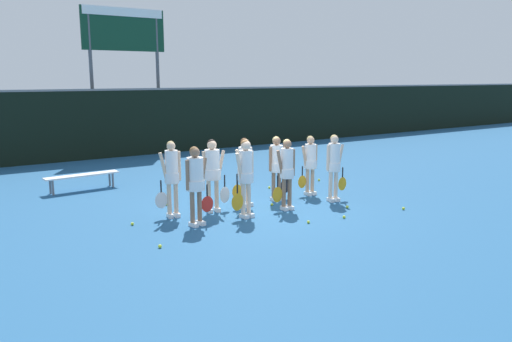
{
  "coord_description": "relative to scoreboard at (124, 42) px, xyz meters",
  "views": [
    {
      "loc": [
        -6.53,
        -9.87,
        3.18
      ],
      "look_at": [
        -0.01,
        0.08,
        0.94
      ],
      "focal_mm": 35.0,
      "sensor_mm": 36.0,
      "label": 1
    }
  ],
  "objects": [
    {
      "name": "player_2",
      "position": [
        0.07,
        -11.1,
        -3.59
      ],
      "size": [
        0.63,
        0.34,
        1.73
      ],
      "rotation": [
        0.0,
        0.0,
        -0.12
      ],
      "color": "#8C664C",
      "rests_on": "ground_plane"
    },
    {
      "name": "tennis_ball_6",
      "position": [
        0.7,
        -12.46,
        -4.57
      ],
      "size": [
        0.07,
        0.07,
        0.07
      ],
      "primitive_type": "sphere",
      "color": "#CCE033",
      "rests_on": "ground_plane"
    },
    {
      "name": "player_1",
      "position": [
        -1.13,
        -11.14,
        -3.53
      ],
      "size": [
        0.63,
        0.34,
        1.8
      ],
      "rotation": [
        0.0,
        0.0,
        0.13
      ],
      "color": "beige",
      "rests_on": "ground_plane"
    },
    {
      "name": "ground_plane",
      "position": [
        -0.5,
        -10.7,
        -4.6
      ],
      "size": [
        140.0,
        140.0,
        0.0
      ],
      "primitive_type": "plane",
      "color": "#235684"
    },
    {
      "name": "player_7",
      "position": [
        0.41,
        -10.2,
        -3.61
      ],
      "size": [
        0.67,
        0.38,
        1.69
      ],
      "rotation": [
        0.0,
        0.0,
        0.04
      ],
      "color": "#8C664C",
      "rests_on": "ground_plane"
    },
    {
      "name": "player_5",
      "position": [
        -1.52,
        -10.28,
        -3.56
      ],
      "size": [
        0.67,
        0.41,
        1.75
      ],
      "rotation": [
        0.0,
        0.0,
        -0.19
      ],
      "color": "beige",
      "rests_on": "ground_plane"
    },
    {
      "name": "tennis_ball_9",
      "position": [
        1.39,
        -11.84,
        -4.57
      ],
      "size": [
        0.07,
        0.07,
        0.07
      ],
      "primitive_type": "sphere",
      "color": "#CCE033",
      "rests_on": "ground_plane"
    },
    {
      "name": "tennis_ball_4",
      "position": [
        -3.61,
        -12.04,
        -4.57
      ],
      "size": [
        0.07,
        0.07,
        0.07
      ],
      "primitive_type": "sphere",
      "color": "#CCE033",
      "rests_on": "ground_plane"
    },
    {
      "name": "player_4",
      "position": [
        -2.52,
        -10.18,
        -3.57
      ],
      "size": [
        0.63,
        0.34,
        1.77
      ],
      "rotation": [
        0.0,
        0.0,
        -0.14
      ],
      "color": "beige",
      "rests_on": "ground_plane"
    },
    {
      "name": "tennis_ball_1",
      "position": [
        1.04,
        -8.97,
        -4.57
      ],
      "size": [
        0.07,
        0.07,
        0.07
      ],
      "primitive_type": "sphere",
      "color": "#CCE033",
      "rests_on": "ground_plane"
    },
    {
      "name": "tennis_ball_0",
      "position": [
        -0.23,
        -12.32,
        -4.57
      ],
      "size": [
        0.06,
        0.06,
        0.06
      ],
      "primitive_type": "sphere",
      "color": "#CCE033",
      "rests_on": "ground_plane"
    },
    {
      "name": "tennis_ball_11",
      "position": [
        -0.33,
        -9.29,
        -4.57
      ],
      "size": [
        0.07,
        0.07,
        0.07
      ],
      "primitive_type": "sphere",
      "color": "#CCE033",
      "rests_on": "ground_plane"
    },
    {
      "name": "player_8",
      "position": [
        1.54,
        -10.19,
        -3.65
      ],
      "size": [
        0.63,
        0.35,
        1.63
      ],
      "rotation": [
        0.0,
        0.0,
        -0.06
      ],
      "color": "tan",
      "rests_on": "ground_plane"
    },
    {
      "name": "tennis_ball_8",
      "position": [
        -0.01,
        -10.6,
        -4.57
      ],
      "size": [
        0.06,
        0.06,
        0.06
      ],
      "primitive_type": "sphere",
      "color": "#CCE033",
      "rests_on": "ground_plane"
    },
    {
      "name": "tennis_ball_3",
      "position": [
        -2.22,
        -9.14,
        -4.57
      ],
      "size": [
        0.07,
        0.07,
        0.07
      ],
      "primitive_type": "sphere",
      "color": "#CCE033",
      "rests_on": "ground_plane"
    },
    {
      "name": "tennis_ball_10",
      "position": [
        2.43,
        -12.7,
        -4.57
      ],
      "size": [
        0.07,
        0.07,
        0.07
      ],
      "primitive_type": "sphere",
      "color": "#CCE033",
      "rests_on": "ground_plane"
    },
    {
      "name": "tennis_ball_7",
      "position": [
        -0.86,
        -10.59,
        -4.57
      ],
      "size": [
        0.07,
        0.07,
        0.07
      ],
      "primitive_type": "sphere",
      "color": "#CCE033",
      "rests_on": "ground_plane"
    },
    {
      "name": "tennis_ball_5",
      "position": [
        -3.54,
        -10.32,
        -4.57
      ],
      "size": [
        0.07,
        0.07,
        0.07
      ],
      "primitive_type": "sphere",
      "color": "#CCE033",
      "rests_on": "ground_plane"
    },
    {
      "name": "fence_windscreen",
      "position": [
        -0.5,
        -0.85,
        -3.22
      ],
      "size": [
        60.0,
        0.08,
        2.75
      ],
      "color": "black",
      "rests_on": "ground_plane"
    },
    {
      "name": "scoreboard",
      "position": [
        0.0,
        0.0,
        0.0
      ],
      "size": [
        3.44,
        0.15,
        5.95
      ],
      "color": "#515156",
      "rests_on": "ground_plane"
    },
    {
      "name": "bench_courtside",
      "position": [
        -3.54,
        -6.22,
        -4.2
      ],
      "size": [
        2.1,
        0.52,
        0.46
      ],
      "rotation": [
        0.0,
        0.0,
        0.08
      ],
      "color": "silver",
      "rests_on": "ground_plane"
    },
    {
      "name": "player_3",
      "position": [
        1.6,
        -11.09,
        -3.58
      ],
      "size": [
        0.62,
        0.35,
        1.74
      ],
      "rotation": [
        0.0,
        0.0,
        -0.14
      ],
      "color": "beige",
      "rests_on": "ground_plane"
    },
    {
      "name": "player_6",
      "position": [
        -0.61,
        -10.27,
        -3.58
      ],
      "size": [
        0.64,
        0.37,
        1.72
      ],
      "rotation": [
        0.0,
        0.0,
        0.18
      ],
      "color": "beige",
      "rests_on": "ground_plane"
    },
    {
      "name": "tennis_ball_2",
      "position": [
        2.95,
        -8.93,
        -4.57
      ],
      "size": [
        0.07,
        0.07,
        0.07
      ],
      "primitive_type": "sphere",
      "color": "#CCE033",
      "rests_on": "ground_plane"
    },
    {
      "name": "player_0",
      "position": [
        -2.37,
        -11.1,
        -3.56
      ],
      "size": [
        0.69,
        0.41,
        1.74
      ],
      "rotation": [
        0.0,
        0.0,
        0.2
      ],
      "color": "#8C664C",
      "rests_on": "ground_plane"
    }
  ]
}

